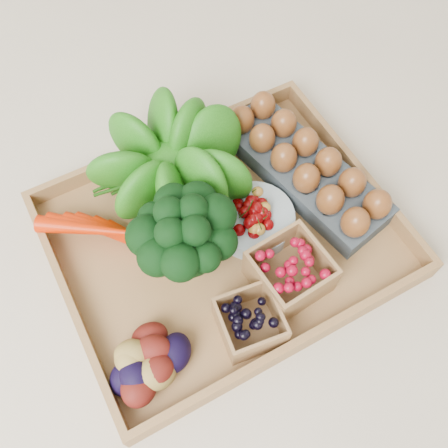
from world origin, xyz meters
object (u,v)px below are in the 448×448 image
cherry_bowl (254,221)px  egg_carton (303,171)px  broccoli (186,248)px  tray (224,239)px

cherry_bowl → egg_carton: 0.14m
cherry_bowl → egg_carton: (0.13, 0.04, 0.00)m
broccoli → egg_carton: (0.26, 0.06, -0.04)m
tray → broccoli: bearing=-166.9°
egg_carton → broccoli: bearing=-179.2°
broccoli → egg_carton: bearing=12.5°
broccoli → tray: bearing=13.1°
cherry_bowl → tray: bearing=174.6°
broccoli → egg_carton: 0.27m
tray → egg_carton: egg_carton is taller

